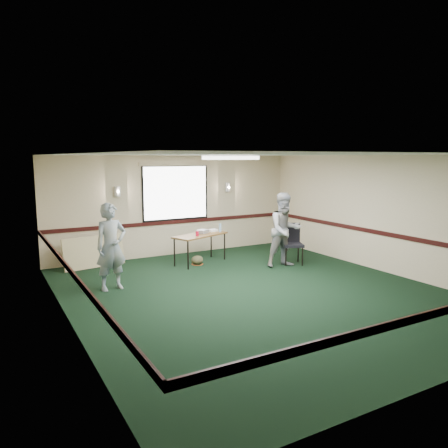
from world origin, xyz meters
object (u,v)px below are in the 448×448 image
folding_table (200,236)px  projector (203,232)px  conference_chair (292,240)px  person_right (285,230)px  person_left (111,247)px

folding_table → projector: projector is taller
projector → conference_chair: (1.87, -1.25, -0.19)m
projector → person_right: person_right is taller
person_left → person_right: bearing=-12.0°
folding_table → person_right: size_ratio=0.87×
projector → conference_chair: conference_chair is taller
folding_table → conference_chair: (1.99, -1.14, -0.09)m
person_left → projector: bearing=15.7°
person_right → conference_chair: bearing=34.1°
folding_table → person_left: (-2.54, -1.15, 0.20)m
projector → conference_chair: bearing=-62.7°
folding_table → projector: (0.12, 0.11, 0.10)m
folding_table → person_right: 2.12m
person_right → person_left: bearing=-176.2°
person_right → projector: bearing=142.6°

